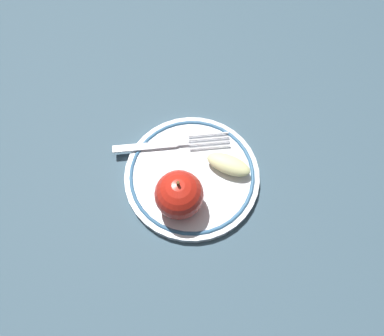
# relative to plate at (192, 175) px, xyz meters

# --- Properties ---
(ground_plane) EXTENTS (2.00, 2.00, 0.00)m
(ground_plane) POSITION_rel_plate_xyz_m (0.01, -0.02, -0.01)
(ground_plane) COLOR #3A5363
(plate) EXTENTS (0.21, 0.21, 0.02)m
(plate) POSITION_rel_plate_xyz_m (0.00, 0.00, 0.00)
(plate) COLOR white
(plate) RESTS_ON ground_plane
(apple_red_whole) EXTENTS (0.07, 0.07, 0.08)m
(apple_red_whole) POSITION_rel_plate_xyz_m (0.01, -0.05, 0.04)
(apple_red_whole) COLOR red
(apple_red_whole) RESTS_ON plate
(apple_slice_front) EXTENTS (0.07, 0.04, 0.02)m
(apple_slice_front) POSITION_rel_plate_xyz_m (0.04, 0.04, 0.02)
(apple_slice_front) COLOR beige
(apple_slice_front) RESTS_ON plate
(fork) EXTENTS (0.17, 0.13, 0.00)m
(fork) POSITION_rel_plate_xyz_m (-0.06, 0.02, 0.01)
(fork) COLOR silver
(fork) RESTS_ON plate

